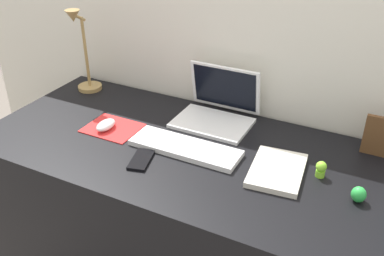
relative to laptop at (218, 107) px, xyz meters
name	(u,v)px	position (x,y,z in m)	size (l,w,h in m)	color
back_wall	(234,121)	(0.02, 0.14, -0.13)	(2.83, 0.05, 1.33)	silver
desk	(194,227)	(0.02, -0.26, -0.42)	(1.63, 0.72, 0.74)	black
laptop	(218,107)	(0.00, 0.00, 0.00)	(0.30, 0.25, 0.21)	white
keyboard	(185,148)	(-0.01, -0.27, -0.04)	(0.41, 0.13, 0.02)	white
mousepad	(113,128)	(-0.34, -0.26, -0.05)	(0.21, 0.17, 0.00)	red
mouse	(106,125)	(-0.35, -0.28, -0.03)	(0.06, 0.10, 0.03)	white
cell_phone	(141,160)	(-0.11, -0.40, -0.05)	(0.06, 0.13, 0.01)	black
desk_lamp	(83,53)	(-0.65, -0.02, 0.13)	(0.11, 0.14, 0.38)	#A5844C
notebook_pad	(277,170)	(0.33, -0.26, -0.04)	(0.17, 0.24, 0.02)	silver
picture_frame	(381,137)	(0.62, 0.01, 0.02)	(0.12, 0.02, 0.15)	brown
toy_figurine_lime	(321,169)	(0.47, -0.21, -0.02)	(0.04, 0.04, 0.06)	#8CDB33
toy_figurine_green	(359,194)	(0.60, -0.29, -0.03)	(0.05, 0.05, 0.05)	green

